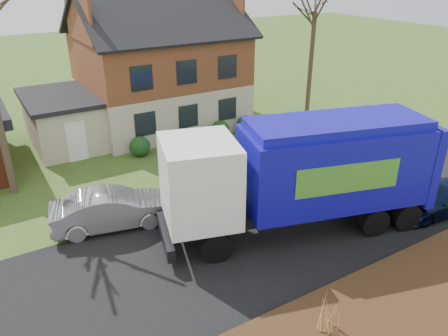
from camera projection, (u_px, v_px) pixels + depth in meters
ground at (264, 236)px, 16.56m from camera, size 120.00×120.00×0.00m
road at (264, 236)px, 16.56m from camera, size 80.00×7.00×0.02m
mulch_verge at (374, 322)px, 12.40m from camera, size 80.00×3.50×0.30m
main_house at (152, 61)px, 26.32m from camera, size 12.95×8.95×9.26m
garbage_truck at (306, 170)px, 16.00m from camera, size 10.56×5.41×4.37m
silver_sedan at (112, 209)px, 16.90m from camera, size 4.84×2.53×1.52m
navy_wagon at (439, 198)px, 17.93m from camera, size 4.59×2.45×1.27m
grass_clump_mid at (329, 314)px, 11.74m from camera, size 0.39×0.32×1.08m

